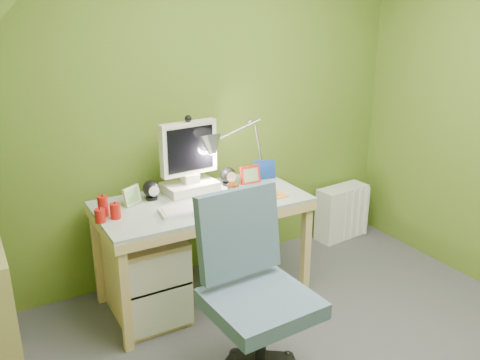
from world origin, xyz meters
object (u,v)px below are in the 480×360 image
radiator (342,212)px  desk (203,250)px  desk_lamp (250,136)px  task_chair (261,300)px  monitor (189,151)px

radiator → desk: bearing=-174.0°
desk_lamp → radiator: desk_lamp is taller
task_chair → radiator: task_chair is taller
task_chair → radiator: size_ratio=2.28×
desk_lamp → task_chair: (-0.56, -1.07, -0.51)m
monitor → task_chair: size_ratio=0.54×
monitor → radiator: size_ratio=1.23×
desk → monitor: (0.00, 0.18, 0.62)m
task_chair → radiator: 1.93m
radiator → task_chair: bearing=-147.6°
monitor → task_chair: (-0.11, -1.07, -0.46)m
desk → task_chair: 0.91m
desk → desk_lamp: 0.82m
desk → task_chair: size_ratio=1.30×
task_chair → radiator: (1.51, 1.17, -0.28)m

